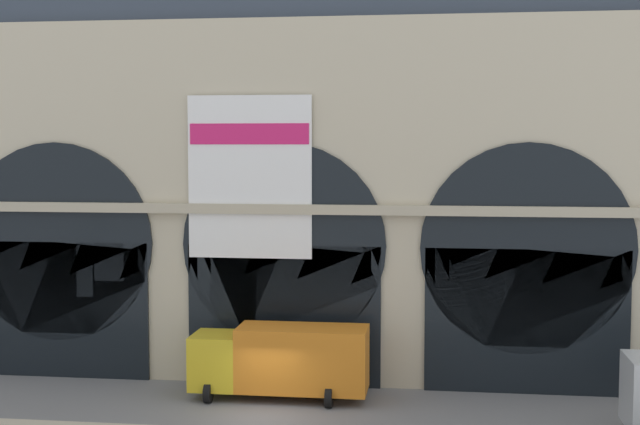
# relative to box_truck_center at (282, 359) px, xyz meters

# --- Properties ---
(ground_plane) EXTENTS (200.00, 200.00, 0.00)m
(ground_plane) POSITION_rel_box_truck_center_xyz_m (-0.30, -2.76, -1.70)
(ground_plane) COLOR slate
(station_building) EXTENTS (44.73, 5.10, 20.54)m
(station_building) POSITION_rel_box_truck_center_xyz_m (-0.28, 4.59, 8.25)
(station_building) COLOR beige
(station_building) RESTS_ON ground
(box_truck_center) EXTENTS (7.50, 2.91, 3.12)m
(box_truck_center) POSITION_rel_box_truck_center_xyz_m (0.00, 0.00, 0.00)
(box_truck_center) COLOR gold
(box_truck_center) RESTS_ON ground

